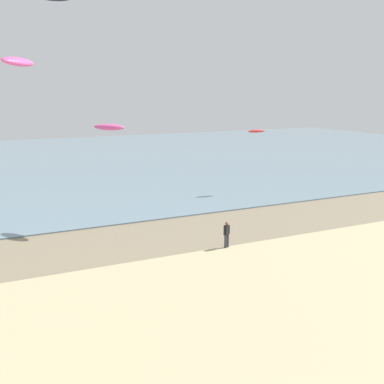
# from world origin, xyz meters

# --- Properties ---
(wet_sand_strip) EXTENTS (120.00, 8.02, 0.01)m
(wet_sand_strip) POSITION_xyz_m (0.00, 24.64, 0.00)
(wet_sand_strip) COLOR #84755B
(wet_sand_strip) RESTS_ON ground
(sea) EXTENTS (160.00, 70.00, 0.10)m
(sea) POSITION_xyz_m (0.00, 63.65, 0.05)
(sea) COLOR slate
(sea) RESTS_ON ground
(person_by_waterline) EXTENTS (0.55, 0.32, 1.71)m
(person_by_waterline) POSITION_xyz_m (6.91, 20.49, 0.92)
(person_by_waterline) COLOR #383842
(person_by_waterline) RESTS_ON ground
(kite_aloft_0) EXTENTS (2.26, 2.84, 0.51)m
(kite_aloft_0) POSITION_xyz_m (1.90, 28.85, 7.34)
(kite_aloft_0) COLOR #E54C99
(kite_aloft_3) EXTENTS (2.70, 2.90, 0.76)m
(kite_aloft_3) POSITION_xyz_m (-4.56, 24.67, 11.53)
(kite_aloft_3) COLOR #E54C99
(kite_aloft_4) EXTENTS (1.86, 0.79, 0.40)m
(kite_aloft_4) POSITION_xyz_m (18.31, 34.27, 6.05)
(kite_aloft_4) COLOR red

